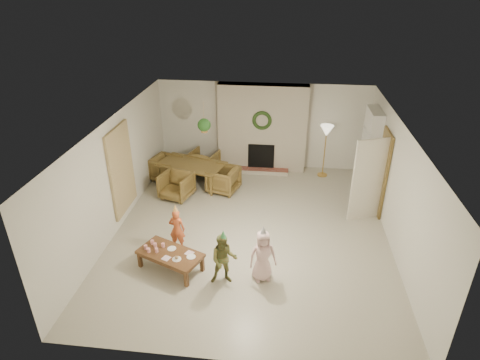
# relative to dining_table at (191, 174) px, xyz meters

# --- Properties ---
(floor) EXTENTS (7.00, 7.00, 0.00)m
(floor) POSITION_rel_dining_table_xyz_m (1.83, -2.02, -0.31)
(floor) COLOR #B7B29E
(floor) RESTS_ON ground
(ceiling) EXTENTS (7.00, 7.00, 0.00)m
(ceiling) POSITION_rel_dining_table_xyz_m (1.83, -2.02, 2.19)
(ceiling) COLOR white
(ceiling) RESTS_ON wall_back
(wall_back) EXTENTS (7.00, 0.00, 7.00)m
(wall_back) POSITION_rel_dining_table_xyz_m (1.83, 1.48, 0.94)
(wall_back) COLOR silver
(wall_back) RESTS_ON floor
(wall_front) EXTENTS (7.00, 0.00, 7.00)m
(wall_front) POSITION_rel_dining_table_xyz_m (1.83, -5.52, 0.94)
(wall_front) COLOR silver
(wall_front) RESTS_ON floor
(wall_left) EXTENTS (0.00, 7.00, 7.00)m
(wall_left) POSITION_rel_dining_table_xyz_m (-1.17, -2.02, 0.94)
(wall_left) COLOR silver
(wall_left) RESTS_ON floor
(wall_right) EXTENTS (0.00, 7.00, 7.00)m
(wall_right) POSITION_rel_dining_table_xyz_m (4.83, -2.02, 0.94)
(wall_right) COLOR silver
(wall_right) RESTS_ON floor
(fireplace_mass) EXTENTS (2.50, 0.40, 2.50)m
(fireplace_mass) POSITION_rel_dining_table_xyz_m (1.83, 1.28, 0.94)
(fireplace_mass) COLOR #5F2D19
(fireplace_mass) RESTS_ON floor
(fireplace_hearth) EXTENTS (1.60, 0.30, 0.12)m
(fireplace_hearth) POSITION_rel_dining_table_xyz_m (1.83, 0.93, -0.25)
(fireplace_hearth) COLOR maroon
(fireplace_hearth) RESTS_ON floor
(fireplace_firebox) EXTENTS (0.75, 0.12, 0.75)m
(fireplace_firebox) POSITION_rel_dining_table_xyz_m (1.83, 1.10, 0.14)
(fireplace_firebox) COLOR black
(fireplace_firebox) RESTS_ON floor
(fireplace_wreath) EXTENTS (0.54, 0.10, 0.54)m
(fireplace_wreath) POSITION_rel_dining_table_xyz_m (1.83, 1.05, 1.24)
(fireplace_wreath) COLOR #1E3915
(fireplace_wreath) RESTS_ON fireplace_mass
(floor_lamp_base) EXTENTS (0.28, 0.28, 0.03)m
(floor_lamp_base) POSITION_rel_dining_table_xyz_m (3.60, 0.98, -0.29)
(floor_lamp_base) COLOR gold
(floor_lamp_base) RESTS_ON floor
(floor_lamp_post) EXTENTS (0.03, 0.03, 1.35)m
(floor_lamp_post) POSITION_rel_dining_table_xyz_m (3.60, 0.98, 0.39)
(floor_lamp_post) COLOR gold
(floor_lamp_post) RESTS_ON floor
(floor_lamp_shade) EXTENTS (0.36, 0.36, 0.30)m
(floor_lamp_shade) POSITION_rel_dining_table_xyz_m (3.60, 0.98, 1.04)
(floor_lamp_shade) COLOR beige
(floor_lamp_shade) RESTS_ON floor_lamp_post
(bookshelf_carcass) EXTENTS (0.30, 1.00, 2.20)m
(bookshelf_carcass) POSITION_rel_dining_table_xyz_m (4.67, 0.28, 0.79)
(bookshelf_carcass) COLOR white
(bookshelf_carcass) RESTS_ON floor
(bookshelf_shelf_a) EXTENTS (0.30, 0.92, 0.03)m
(bookshelf_shelf_a) POSITION_rel_dining_table_xyz_m (4.65, 0.28, 0.14)
(bookshelf_shelf_a) COLOR white
(bookshelf_shelf_a) RESTS_ON bookshelf_carcass
(bookshelf_shelf_b) EXTENTS (0.30, 0.92, 0.03)m
(bookshelf_shelf_b) POSITION_rel_dining_table_xyz_m (4.65, 0.28, 0.54)
(bookshelf_shelf_b) COLOR white
(bookshelf_shelf_b) RESTS_ON bookshelf_carcass
(bookshelf_shelf_c) EXTENTS (0.30, 0.92, 0.03)m
(bookshelf_shelf_c) POSITION_rel_dining_table_xyz_m (4.65, 0.28, 0.94)
(bookshelf_shelf_c) COLOR white
(bookshelf_shelf_c) RESTS_ON bookshelf_carcass
(bookshelf_shelf_d) EXTENTS (0.30, 0.92, 0.03)m
(bookshelf_shelf_d) POSITION_rel_dining_table_xyz_m (4.65, 0.28, 1.34)
(bookshelf_shelf_d) COLOR white
(bookshelf_shelf_d) RESTS_ON bookshelf_carcass
(books_row_lower) EXTENTS (0.20, 0.40, 0.24)m
(books_row_lower) POSITION_rel_dining_table_xyz_m (4.63, 0.13, 0.28)
(books_row_lower) COLOR #B12022
(books_row_lower) RESTS_ON bookshelf_shelf_a
(books_row_mid) EXTENTS (0.20, 0.44, 0.24)m
(books_row_mid) POSITION_rel_dining_table_xyz_m (4.63, 0.33, 0.68)
(books_row_mid) COLOR #26518D
(books_row_mid) RESTS_ON bookshelf_shelf_b
(books_row_upper) EXTENTS (0.20, 0.36, 0.22)m
(books_row_upper) POSITION_rel_dining_table_xyz_m (4.63, 0.18, 1.07)
(books_row_upper) COLOR #9E8D22
(books_row_upper) RESTS_ON bookshelf_shelf_c
(door_frame) EXTENTS (0.05, 0.86, 2.04)m
(door_frame) POSITION_rel_dining_table_xyz_m (4.79, -0.82, 0.71)
(door_frame) COLOR brown
(door_frame) RESTS_ON floor
(door_leaf) EXTENTS (0.77, 0.32, 2.00)m
(door_leaf) POSITION_rel_dining_table_xyz_m (4.41, -1.20, 0.69)
(door_leaf) COLOR beige
(door_leaf) RESTS_ON floor
(curtain_panel) EXTENTS (0.06, 1.20, 2.00)m
(curtain_panel) POSITION_rel_dining_table_xyz_m (-1.13, -1.82, 0.94)
(curtain_panel) COLOR #C4B98A
(curtain_panel) RESTS_ON wall_left
(dining_table) EXTENTS (1.96, 1.43, 0.62)m
(dining_table) POSITION_rel_dining_table_xyz_m (0.00, 0.00, 0.00)
(dining_table) COLOR brown
(dining_table) RESTS_ON floor
(dining_chair_near) EXTENTS (0.91, 0.92, 0.68)m
(dining_chair_near) POSITION_rel_dining_table_xyz_m (-0.22, -0.74, 0.03)
(dining_chair_near) COLOR brown
(dining_chair_near) RESTS_ON floor
(dining_chair_far) EXTENTS (0.91, 0.92, 0.68)m
(dining_chair_far) POSITION_rel_dining_table_xyz_m (0.22, 0.74, 0.03)
(dining_chair_far) COLOR brown
(dining_chair_far) RESTS_ON floor
(dining_chair_left) EXTENTS (0.92, 0.91, 0.68)m
(dining_chair_left) POSITION_rel_dining_table_xyz_m (-0.74, 0.22, 0.03)
(dining_chair_left) COLOR brown
(dining_chair_left) RESTS_ON floor
(dining_chair_right) EXTENTS (0.92, 0.91, 0.68)m
(dining_chair_right) POSITION_rel_dining_table_xyz_m (0.93, -0.27, 0.03)
(dining_chair_right) COLOR brown
(dining_chair_right) RESTS_ON floor
(hanging_plant_cord) EXTENTS (0.01, 0.01, 0.70)m
(hanging_plant_cord) POSITION_rel_dining_table_xyz_m (0.53, -0.52, 1.84)
(hanging_plant_cord) COLOR tan
(hanging_plant_cord) RESTS_ON ceiling
(hanging_plant_pot) EXTENTS (0.16, 0.16, 0.12)m
(hanging_plant_pot) POSITION_rel_dining_table_xyz_m (0.53, -0.52, 1.49)
(hanging_plant_pot) COLOR #9A6531
(hanging_plant_pot) RESTS_ON hanging_plant_cord
(hanging_plant_foliage) EXTENTS (0.32, 0.32, 0.32)m
(hanging_plant_foliage) POSITION_rel_dining_table_xyz_m (0.53, -0.52, 1.61)
(hanging_plant_foliage) COLOR #1A4517
(hanging_plant_foliage) RESTS_ON hanging_plant_pot
(coffee_table_top) EXTENTS (1.40, 1.07, 0.06)m
(coffee_table_top) POSITION_rel_dining_table_xyz_m (0.39, -3.53, 0.05)
(coffee_table_top) COLOR brown
(coffee_table_top) RESTS_ON floor
(coffee_table_apron) EXTENTS (1.27, 0.94, 0.08)m
(coffee_table_apron) POSITION_rel_dining_table_xyz_m (0.39, -3.53, -0.02)
(coffee_table_apron) COLOR brown
(coffee_table_apron) RESTS_ON floor
(coffee_leg_fl) EXTENTS (0.09, 0.09, 0.33)m
(coffee_leg_fl) POSITION_rel_dining_table_xyz_m (-0.23, -3.54, -0.15)
(coffee_leg_fl) COLOR brown
(coffee_leg_fl) RESTS_ON floor
(coffee_leg_fr) EXTENTS (0.09, 0.09, 0.33)m
(coffee_leg_fr) POSITION_rel_dining_table_xyz_m (0.81, -3.99, -0.15)
(coffee_leg_fr) COLOR brown
(coffee_leg_fr) RESTS_ON floor
(coffee_leg_bl) EXTENTS (0.09, 0.09, 0.33)m
(coffee_leg_bl) POSITION_rel_dining_table_xyz_m (-0.03, -3.07, -0.15)
(coffee_leg_bl) COLOR brown
(coffee_leg_bl) RESTS_ON floor
(coffee_leg_br) EXTENTS (0.09, 0.09, 0.33)m
(coffee_leg_br) POSITION_rel_dining_table_xyz_m (1.01, -3.52, -0.15)
(coffee_leg_br) COLOR brown
(coffee_leg_br) RESTS_ON floor
(cup_a) EXTENTS (0.09, 0.09, 0.09)m
(cup_a) POSITION_rel_dining_table_xyz_m (-0.11, -3.47, 0.12)
(cup_a) COLOR white
(cup_a) RESTS_ON coffee_table_top
(cup_b) EXTENTS (0.09, 0.09, 0.09)m
(cup_b) POSITION_rel_dining_table_xyz_m (-0.03, -3.30, 0.12)
(cup_b) COLOR white
(cup_b) RESTS_ON coffee_table_top
(cup_c) EXTENTS (0.09, 0.09, 0.09)m
(cup_c) POSITION_rel_dining_table_xyz_m (-0.02, -3.56, 0.12)
(cup_c) COLOR white
(cup_c) RESTS_ON coffee_table_top
(cup_d) EXTENTS (0.09, 0.09, 0.09)m
(cup_d) POSITION_rel_dining_table_xyz_m (0.05, -3.39, 0.12)
(cup_d) COLOR white
(cup_d) RESTS_ON coffee_table_top
(cup_e) EXTENTS (0.09, 0.09, 0.09)m
(cup_e) POSITION_rel_dining_table_xyz_m (0.13, -3.55, 0.12)
(cup_e) COLOR white
(cup_e) RESTS_ON coffee_table_top
(cup_f) EXTENTS (0.09, 0.09, 0.09)m
(cup_f) POSITION_rel_dining_table_xyz_m (0.21, -3.37, 0.12)
(cup_f) COLOR white
(cup_f) RESTS_ON coffee_table_top
(plate_a) EXTENTS (0.23, 0.23, 0.01)m
(plate_a) POSITION_rel_dining_table_xyz_m (0.39, -3.41, 0.08)
(plate_a) COLOR white
(plate_a) RESTS_ON coffee_table_top
(plate_b) EXTENTS (0.23, 0.23, 0.01)m
(plate_b) POSITION_rel_dining_table_xyz_m (0.57, -3.72, 0.08)
(plate_b) COLOR white
(plate_b) RESTS_ON coffee_table_top
(plate_c) EXTENTS (0.23, 0.23, 0.01)m
(plate_c) POSITION_rel_dining_table_xyz_m (0.82, -3.62, 0.08)
(plate_c) COLOR white
(plate_c) RESTS_ON coffee_table_top
(food_scoop) EXTENTS (0.09, 0.09, 0.07)m
(food_scoop) POSITION_rel_dining_table_xyz_m (0.57, -3.72, 0.12)
(food_scoop) COLOR tan
(food_scoop) RESTS_ON plate_b
(napkin_left) EXTENTS (0.19, 0.19, 0.01)m
(napkin_left) POSITION_rel_dining_table_xyz_m (0.36, -3.71, 0.08)
(napkin_left) COLOR #E2A6BE
(napkin_left) RESTS_ON coffee_table_top
(napkin_right) EXTENTS (0.19, 0.19, 0.01)m
(napkin_right) POSITION_rel_dining_table_xyz_m (0.76, -3.51, 0.08)
(napkin_right) COLOR #E2A6BE
(napkin_right) RESTS_ON coffee_table_top
(child_red) EXTENTS (0.34, 0.23, 0.92)m
(child_red) POSITION_rel_dining_table_xyz_m (0.35, -2.84, 0.15)
(child_red) COLOR #C7542A
(child_red) RESTS_ON floor
(party_hat_red) EXTENTS (0.16, 0.16, 0.17)m
(party_hat_red) POSITION_rel_dining_table_xyz_m (0.35, -2.84, 0.65)
(party_hat_red) COLOR #CFD246
(party_hat_red) RESTS_ON child_red
(child_plaid) EXTENTS (0.55, 0.46, 1.03)m
(child_plaid) POSITION_rel_dining_table_xyz_m (1.48, -3.78, 0.21)
(child_plaid) COLOR olive
(child_plaid) RESTS_ON floor
(party_hat_plaid) EXTENTS (0.14, 0.14, 0.17)m
(party_hat_plaid) POSITION_rel_dining_table_xyz_m (1.48, -3.78, 0.76)
(party_hat_plaid) COLOR #45A356
(party_hat_plaid) RESTS_ON child_plaid
(child_pink) EXTENTS (0.59, 0.47, 1.05)m
(child_pink) POSITION_rel_dining_table_xyz_m (2.18, -3.60, 0.22)
(child_pink) COLOR beige
(child_pink) RESTS_ON floor
(party_hat_pink) EXTENTS (0.15, 0.15, 0.19)m
(party_hat_pink) POSITION_rel_dining_table_xyz_m (2.18, -3.60, 0.78)
(party_hat_pink) COLOR #AAA9B0
(party_hat_pink) RESTS_ON child_pink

